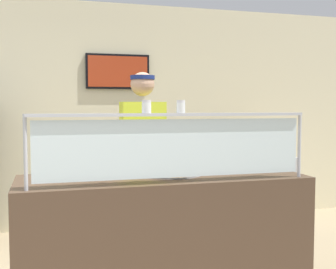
% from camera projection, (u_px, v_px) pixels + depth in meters
% --- Properties ---
extents(shop_rear_unit, '(6.49, 0.13, 2.70)m').
position_uv_depth(shop_rear_unit, '(115.00, 115.00, 5.29)').
color(shop_rear_unit, beige).
rests_on(shop_rear_unit, ground).
extents(serving_counter, '(2.09, 0.72, 0.95)m').
position_uv_depth(serving_counter, '(163.00, 240.00, 3.20)').
color(serving_counter, '#4C3828').
rests_on(serving_counter, ground).
extents(sneeze_guard, '(1.91, 0.06, 0.47)m').
position_uv_depth(sneeze_guard, '(175.00, 139.00, 2.86)').
color(sneeze_guard, '#B2B5BC').
rests_on(sneeze_guard, serving_counter).
extents(pizza_tray, '(0.49, 0.49, 0.04)m').
position_uv_depth(pizza_tray, '(170.00, 172.00, 3.26)').
color(pizza_tray, '#9EA0A8').
rests_on(pizza_tray, serving_counter).
extents(pizza_server, '(0.08, 0.28, 0.01)m').
position_uv_depth(pizza_server, '(177.00, 169.00, 3.25)').
color(pizza_server, '#ADAFB7').
rests_on(pizza_server, pizza_tray).
extents(parmesan_shaker, '(0.06, 0.06, 0.09)m').
position_uv_depth(parmesan_shaker, '(146.00, 107.00, 2.79)').
color(parmesan_shaker, white).
rests_on(parmesan_shaker, sneeze_guard).
extents(pepper_flake_shaker, '(0.06, 0.06, 0.09)m').
position_uv_depth(pepper_flake_shaker, '(181.00, 107.00, 2.85)').
color(pepper_flake_shaker, white).
rests_on(pepper_flake_shaker, sneeze_guard).
extents(worker_figure, '(0.41, 0.50, 1.76)m').
position_uv_depth(worker_figure, '(143.00, 158.00, 3.80)').
color(worker_figure, '#23232D').
rests_on(worker_figure, ground).
extents(prep_shelf, '(0.70, 0.55, 0.84)m').
position_uv_depth(prep_shelf, '(262.00, 190.00, 5.36)').
color(prep_shelf, '#B7BABF').
rests_on(prep_shelf, ground).
extents(pizza_box_stack, '(0.48, 0.46, 0.22)m').
position_uv_depth(pizza_box_stack, '(263.00, 147.00, 5.33)').
color(pizza_box_stack, tan).
rests_on(pizza_box_stack, prep_shelf).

